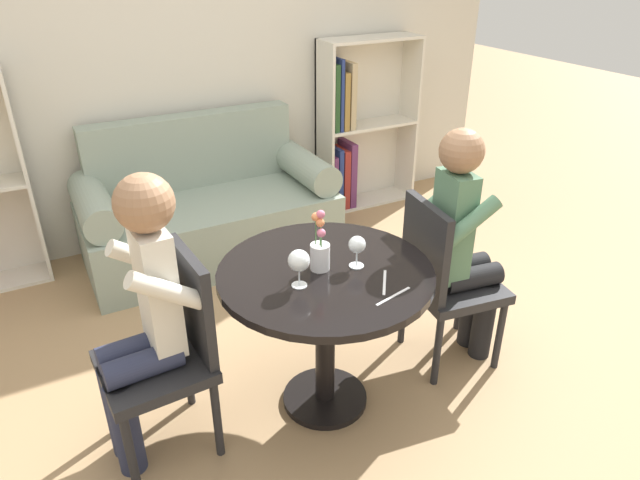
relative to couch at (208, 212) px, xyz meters
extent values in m
plane|color=tan|center=(0.00, -1.68, -0.31)|extent=(16.00, 16.00, 0.00)
cube|color=beige|center=(0.00, 0.43, 1.04)|extent=(5.20, 0.05, 2.70)
cylinder|color=black|center=(0.00, -1.68, 0.40)|extent=(0.92, 0.92, 0.03)
cylinder|color=black|center=(0.00, -1.68, 0.05)|extent=(0.09, 0.09, 0.66)
cylinder|color=black|center=(0.00, -1.68, -0.30)|extent=(0.40, 0.40, 0.03)
cube|color=gray|center=(0.00, -0.05, -0.10)|extent=(1.66, 0.80, 0.42)
cube|color=gray|center=(0.00, 0.27, 0.36)|extent=(1.44, 0.16, 0.50)
cylinder|color=gray|center=(-0.72, -0.05, 0.22)|extent=(0.22, 0.72, 0.22)
cylinder|color=gray|center=(0.72, -0.05, 0.22)|extent=(0.22, 0.72, 0.22)
cube|color=silver|center=(-1.04, 0.24, 0.35)|extent=(0.02, 0.28, 1.33)
cube|color=silver|center=(1.43, 0.37, 0.35)|extent=(0.80, 0.02, 1.33)
cube|color=silver|center=(1.04, 0.24, 0.35)|extent=(0.02, 0.28, 1.33)
cube|color=silver|center=(1.82, 0.24, 0.35)|extent=(0.02, 0.28, 1.33)
cube|color=silver|center=(1.43, 0.24, -0.30)|extent=(0.76, 0.28, 0.02)
cube|color=silver|center=(1.43, 0.24, 0.35)|extent=(0.76, 0.28, 0.02)
cube|color=silver|center=(1.43, 0.24, 1.01)|extent=(0.76, 0.28, 0.02)
cube|color=#602D5B|center=(1.09, 0.23, -0.06)|extent=(0.03, 0.23, 0.45)
cube|color=navy|center=(1.13, 0.23, -0.04)|extent=(0.04, 0.23, 0.50)
cube|color=maroon|center=(1.19, 0.23, -0.05)|extent=(0.05, 0.23, 0.49)
cube|color=#602D5B|center=(1.25, 0.23, -0.02)|extent=(0.05, 0.23, 0.53)
cube|color=#234723|center=(1.09, 0.23, 0.61)|extent=(0.04, 0.23, 0.50)
cube|color=navy|center=(1.13, 0.23, 0.63)|extent=(0.03, 0.23, 0.53)
cube|color=olive|center=(1.17, 0.23, 0.58)|extent=(0.04, 0.23, 0.43)
cube|color=tan|center=(1.23, 0.23, 0.61)|extent=(0.05, 0.23, 0.50)
cylinder|color=#232326|center=(-0.93, -1.42, -0.11)|extent=(0.04, 0.04, 0.40)
cylinder|color=#232326|center=(-0.91, -1.77, -0.11)|extent=(0.04, 0.04, 0.40)
cylinder|color=#232326|center=(-0.57, -1.40, -0.11)|extent=(0.04, 0.04, 0.40)
cylinder|color=#232326|center=(-0.55, -1.75, -0.11)|extent=(0.04, 0.04, 0.40)
cube|color=#232326|center=(-0.74, -1.58, 0.11)|extent=(0.44, 0.44, 0.05)
cube|color=#232326|center=(-0.55, -1.57, 0.36)|extent=(0.06, 0.38, 0.45)
cylinder|color=#232326|center=(0.89, -1.88, -0.11)|extent=(0.04, 0.04, 0.40)
cylinder|color=#232326|center=(0.94, -1.53, -0.11)|extent=(0.04, 0.04, 0.40)
cylinder|color=#232326|center=(0.54, -1.83, -0.11)|extent=(0.04, 0.04, 0.40)
cylinder|color=#232326|center=(0.59, -1.48, -0.11)|extent=(0.04, 0.04, 0.40)
cube|color=#232326|center=(0.74, -1.68, 0.11)|extent=(0.47, 0.47, 0.05)
cube|color=#232326|center=(0.55, -1.65, 0.36)|extent=(0.09, 0.38, 0.45)
cylinder|color=#282D47|center=(-0.90, -1.54, -0.09)|extent=(0.11, 0.11, 0.45)
cylinder|color=#282D47|center=(-0.89, -1.65, -0.09)|extent=(0.11, 0.11, 0.45)
cylinder|color=#282D47|center=(-0.79, -1.54, 0.19)|extent=(0.31, 0.13, 0.11)
cylinder|color=#282D47|center=(-0.78, -1.64, 0.19)|extent=(0.31, 0.13, 0.11)
cube|color=silver|center=(-0.68, -1.58, 0.46)|extent=(0.13, 0.21, 0.53)
cylinder|color=silver|center=(-0.69, -1.45, 0.54)|extent=(0.29, 0.09, 0.23)
cylinder|color=silver|center=(-0.67, -1.72, 0.54)|extent=(0.29, 0.09, 0.23)
sphere|color=#936B4C|center=(-0.68, -1.58, 0.83)|extent=(0.22, 0.22, 0.22)
cylinder|color=black|center=(0.89, -1.77, -0.09)|extent=(0.11, 0.11, 0.45)
cylinder|color=black|center=(0.90, -1.66, -0.09)|extent=(0.11, 0.11, 0.45)
cylinder|color=black|center=(0.78, -1.75, 0.19)|extent=(0.31, 0.15, 0.11)
cylinder|color=black|center=(0.79, -1.64, 0.19)|extent=(0.31, 0.15, 0.11)
cube|color=#517A5B|center=(0.68, -1.68, 0.46)|extent=(0.15, 0.21, 0.54)
cylinder|color=#517A5B|center=(0.66, -1.81, 0.54)|extent=(0.29, 0.11, 0.23)
cylinder|color=#517A5B|center=(0.70, -1.55, 0.54)|extent=(0.29, 0.11, 0.23)
sphere|color=#936B4C|center=(0.68, -1.68, 0.83)|extent=(0.20, 0.20, 0.20)
cylinder|color=white|center=(-0.15, -1.74, 0.42)|extent=(0.06, 0.06, 0.00)
cylinder|color=white|center=(-0.15, -1.74, 0.46)|extent=(0.01, 0.01, 0.08)
sphere|color=white|center=(-0.15, -1.74, 0.53)|extent=(0.09, 0.09, 0.09)
sphere|color=maroon|center=(-0.15, -1.74, 0.52)|extent=(0.06, 0.06, 0.06)
cylinder|color=white|center=(0.13, -1.71, 0.42)|extent=(0.06, 0.06, 0.00)
cylinder|color=white|center=(0.13, -1.71, 0.45)|extent=(0.01, 0.01, 0.07)
sphere|color=white|center=(0.13, -1.71, 0.52)|extent=(0.07, 0.07, 0.07)
sphere|color=#E58E75|center=(0.13, -1.71, 0.51)|extent=(0.05, 0.05, 0.05)
cylinder|color=silver|center=(-0.02, -1.66, 0.47)|extent=(0.08, 0.08, 0.12)
cylinder|color=#4C7A42|center=(-0.01, -1.66, 0.60)|extent=(0.01, 0.00, 0.14)
sphere|color=#D16684|center=(-0.01, -1.66, 0.67)|extent=(0.04, 0.04, 0.04)
cylinder|color=#4C7A42|center=(-0.03, -1.65, 0.59)|extent=(0.00, 0.01, 0.12)
sphere|color=#E07F4C|center=(-0.03, -1.65, 0.65)|extent=(0.04, 0.04, 0.04)
cylinder|color=#4C7A42|center=(-0.02, -1.66, 0.58)|extent=(0.00, 0.00, 0.10)
sphere|color=#E07F4C|center=(-0.02, -1.66, 0.63)|extent=(0.04, 0.04, 0.04)
cylinder|color=#4C7A42|center=(-0.02, -1.68, 0.56)|extent=(0.00, 0.01, 0.07)
sphere|color=#D16684|center=(-0.02, -1.68, 0.60)|extent=(0.04, 0.04, 0.04)
cube|color=silver|center=(0.16, -1.88, 0.42)|extent=(0.12, 0.16, 0.00)
cube|color=silver|center=(0.14, -1.98, 0.42)|extent=(0.19, 0.05, 0.00)
camera|label=1|loc=(-1.00, -3.50, 1.64)|focal=32.00mm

